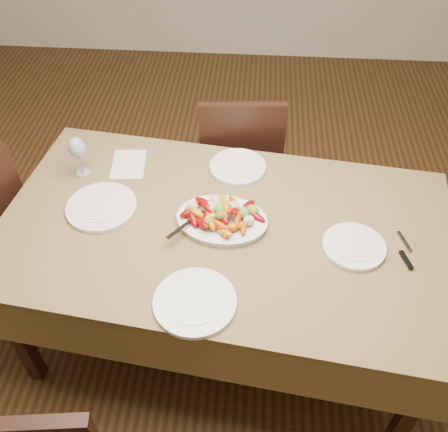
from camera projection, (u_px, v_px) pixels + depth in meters
name	position (u px, v px, depth m)	size (l,w,h in m)	color
floor	(231.00, 341.00, 2.51)	(6.00, 6.00, 0.00)	#3D2612
dining_table	(224.00, 283.00, 2.30)	(1.84, 1.04, 0.76)	brown
chair_far	(240.00, 158.00, 2.79)	(0.42, 0.42, 0.95)	black
serving_platter	(222.00, 221.00, 2.03)	(0.36, 0.27, 0.02)	white
roasted_vegetables	(222.00, 211.00, 1.99)	(0.30, 0.20, 0.09)	#760206
serving_spoon	(204.00, 219.00, 1.99)	(0.28, 0.06, 0.03)	#9EA0A8
plate_left	(101.00, 207.00, 2.09)	(0.30, 0.30, 0.02)	white
plate_right	(354.00, 247.00, 1.94)	(0.25, 0.25, 0.02)	white
plate_far	(238.00, 167.00, 2.28)	(0.26, 0.26, 0.02)	white
plate_near	(195.00, 302.00, 1.76)	(0.30, 0.30, 0.02)	white
wine_glass	(79.00, 155.00, 2.19)	(0.08, 0.08, 0.20)	#8C99A5
menu_card	(129.00, 164.00, 2.31)	(0.15, 0.21, 0.00)	silver
table_knife	(405.00, 252.00, 1.92)	(0.02, 0.20, 0.01)	#9EA0A8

